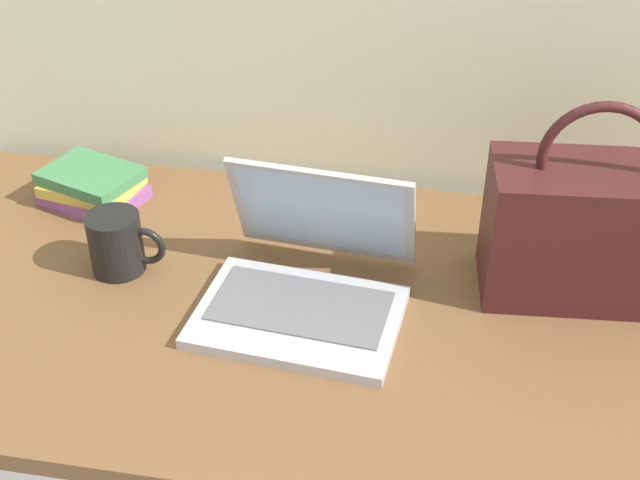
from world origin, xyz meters
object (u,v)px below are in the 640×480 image
(book_stack, at_px, (92,186))
(laptop, at_px, (307,280))
(coffee_mug, at_px, (118,243))
(handbag, at_px, (584,228))

(book_stack, bearing_deg, laptop, -27.02)
(laptop, distance_m, book_stack, 0.51)
(laptop, xyz_separation_m, coffee_mug, (-0.32, 0.03, 0.01))
(handbag, distance_m, book_stack, 0.88)
(coffee_mug, bearing_deg, laptop, -6.02)
(handbag, relative_size, book_stack, 1.60)
(laptop, relative_size, handbag, 1.00)
(coffee_mug, xyz_separation_m, handbag, (0.74, 0.08, 0.06))
(coffee_mug, height_order, book_stack, coffee_mug)
(laptop, height_order, handbag, handbag)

